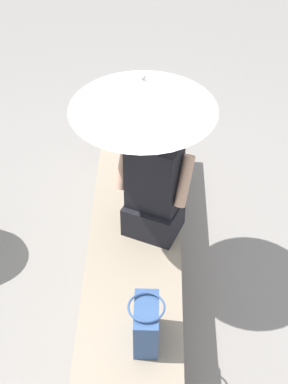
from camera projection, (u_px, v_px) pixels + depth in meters
The scene contains 6 objects.
ground_plane at pixel (135, 277), 4.18m from camera, with size 14.00×14.00×0.00m, color gray.
stone_bench at pixel (135, 257), 4.03m from camera, with size 2.66×0.60×0.43m, color gray.
person_seated at pixel (154, 184), 3.68m from camera, with size 0.39×0.51×0.90m.
parasol at pixel (143, 94), 3.26m from camera, with size 0.85×0.85×1.16m.
handbag_black at pixel (146, 323), 3.20m from camera, with size 0.27×0.20×0.29m.
magazine at pixel (147, 167), 4.41m from camera, with size 0.28×0.20×0.01m, color #D83866.
Camera 1 is at (2.72, 0.13, 3.22)m, focal length 55.59 mm.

